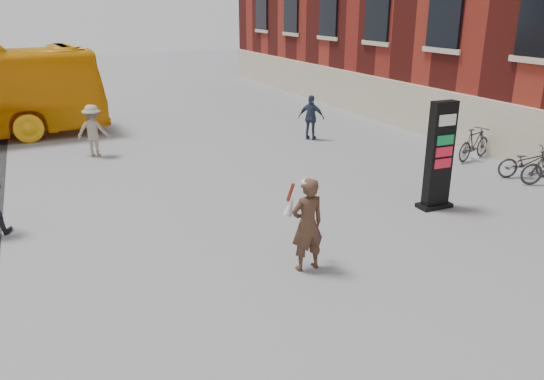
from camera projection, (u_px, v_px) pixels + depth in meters
name	position (u px, v px, depth m)	size (l,w,h in m)	color
ground	(312.00, 289.00, 9.24)	(100.00, 100.00, 0.00)	#9E9EA3
info_pylon	(439.00, 156.00, 12.53)	(0.85, 0.44, 2.61)	black
woman	(307.00, 223.00, 9.66)	(0.68, 0.62, 1.79)	#422C1E
pedestrian_b	(93.00, 131.00, 17.10)	(1.08, 0.62, 1.67)	gray
pedestrian_c	(311.00, 118.00, 19.23)	(0.95, 0.40, 1.62)	#2F3C52
bike_6	(527.00, 162.00, 15.07)	(0.60, 1.71, 0.90)	#2E2E32
bike_7	(474.00, 144.00, 16.80)	(0.49, 1.72, 1.04)	#2E2E32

